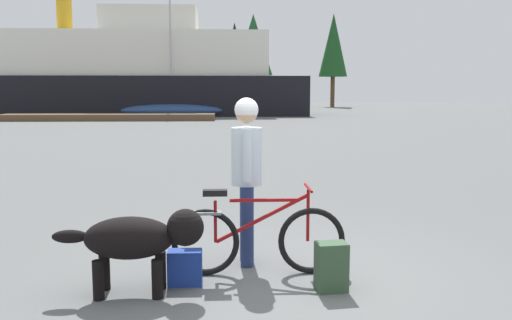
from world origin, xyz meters
The scene contains 13 objects.
ground_plane centered at (0.00, 0.00, 0.00)m, with size 160.00×160.00×0.00m, color #595B5B.
bicycle centered at (-0.29, 0.21, 0.37)m, with size 1.74×0.44×0.89m.
person_cyclist centered at (-0.38, 0.58, 1.07)m, with size 0.32×0.53×1.76m.
dog centered at (-1.38, -0.25, 0.51)m, with size 1.35×0.45×0.78m.
backpack centered at (0.37, -0.27, 0.23)m, with size 0.28×0.20×0.45m, color #334C33.
handbag_pannier centered at (-0.99, -0.04, 0.17)m, with size 0.32×0.18×0.33m, color navy.
dock_pier centered at (-7.86, 28.87, 0.20)m, with size 12.94×2.20×0.40m, color brown.
ferry_boat centered at (-8.98, 36.61, 2.94)m, with size 28.61×7.24×8.45m.
sailboat_moored centered at (-4.47, 33.18, 0.50)m, with size 7.15×2.00×8.34m.
pine_tree_far_left centered at (-12.45, 55.08, 6.04)m, with size 3.99×3.99×9.44m.
pine_tree_center centered at (2.24, 55.13, 6.75)m, with size 4.21×4.21×10.04m.
pine_tree_far_right centered at (11.09, 55.46, 6.74)m, with size 3.14×3.14×10.21m.
pine_tree_mid_back centered at (0.27, 60.21, 6.51)m, with size 3.48×3.48×9.73m.
Camera 1 is at (-0.58, -5.05, 1.83)m, focal length 38.18 mm.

